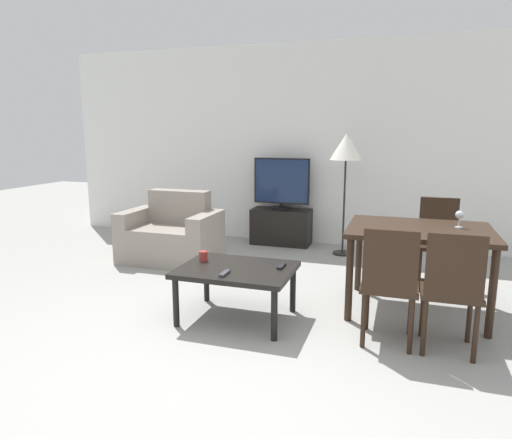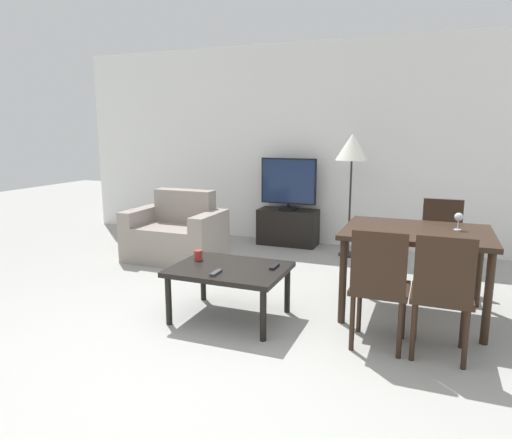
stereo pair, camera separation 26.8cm
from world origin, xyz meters
The scene contains 15 objects.
ground_plane centered at (0.00, 0.00, 0.00)m, with size 18.00×18.00×0.00m, color #9E9E99.
wall_back centered at (0.00, 3.66, 1.35)m, with size 7.59×0.06×2.70m.
armchair centered at (-1.51, 2.21, 0.30)m, with size 1.12×0.72×0.83m.
tv_stand centered at (-0.48, 3.41, 0.24)m, with size 0.80×0.36×0.49m.
tv centered at (-0.48, 3.41, 0.84)m, with size 0.76×0.27×0.69m.
coffee_table centered at (-0.17, 0.83, 0.39)m, with size 0.92×0.70×0.44m.
dining_table centered at (1.24, 1.47, 0.65)m, with size 1.17×0.90×0.74m.
dining_chair_near centered at (1.04, 0.71, 0.50)m, with size 0.40×0.40×0.89m.
dining_chair_far centered at (1.45, 2.23, 0.50)m, with size 0.40×0.40×0.89m.
dining_chair_near_right centered at (1.45, 0.71, 0.50)m, with size 0.40×0.40×0.89m.
floor_lamp centered at (0.40, 3.14, 1.31)m, with size 0.40×0.40×1.51m.
remote_primary centered at (0.18, 0.94, 0.45)m, with size 0.04×0.15×0.02m.
remote_secondary centered at (-0.19, 0.62, 0.45)m, with size 0.04×0.15×0.02m.
cup_white_near centered at (-0.50, 0.91, 0.49)m, with size 0.07×0.07×0.09m.
wine_glass_left centered at (1.55, 1.57, 0.84)m, with size 0.07×0.07×0.15m.
Camera 1 is at (1.10, -2.53, 1.54)m, focal length 32.00 mm.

